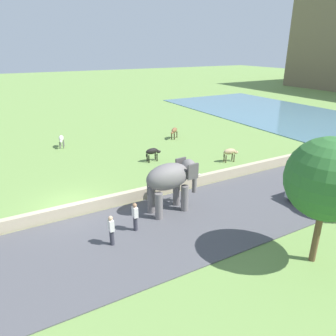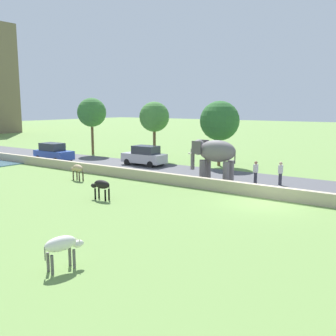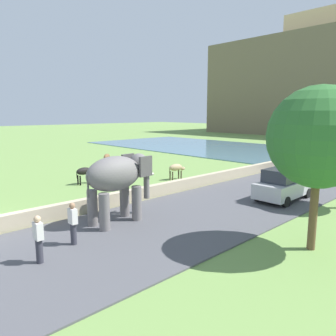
# 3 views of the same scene
# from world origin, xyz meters

# --- Properties ---
(ground_plane) EXTENTS (220.00, 220.00, 0.00)m
(ground_plane) POSITION_xyz_m (0.00, 0.00, 0.00)
(ground_plane) COLOR #6B8E47
(road_surface) EXTENTS (7.00, 120.00, 0.06)m
(road_surface) POSITION_xyz_m (5.00, 20.00, 0.03)
(road_surface) COLOR #4C4C51
(road_surface) RESTS_ON ground
(barrier_wall) EXTENTS (0.40, 110.00, 0.73)m
(barrier_wall) POSITION_xyz_m (1.20, 18.00, 0.37)
(barrier_wall) COLOR tan
(barrier_wall) RESTS_ON ground
(elephant) EXTENTS (1.58, 3.51, 2.99)m
(elephant) POSITION_xyz_m (3.41, 5.08, 2.04)
(elephant) COLOR slate
(elephant) RESTS_ON ground
(person_beside_elephant) EXTENTS (0.36, 0.22, 1.63)m
(person_beside_elephant) POSITION_xyz_m (4.38, 2.38, 0.87)
(person_beside_elephant) COLOR #33333D
(person_beside_elephant) RESTS_ON ground
(person_trailing) EXTENTS (0.36, 0.22, 1.63)m
(person_trailing) POSITION_xyz_m (5.00, 0.89, 0.87)
(person_trailing) COLOR #33333D
(person_trailing) RESTS_ON ground
(car_silver) EXTENTS (1.85, 4.03, 1.80)m
(car_silver) POSITION_xyz_m (6.58, 13.80, 0.90)
(car_silver) COLOR #B7B7BC
(car_silver) RESTS_ON ground
(car_blue) EXTENTS (1.80, 4.00, 1.80)m
(car_blue) POSITION_xyz_m (3.43, 22.37, 0.90)
(car_blue) COLOR #2D4CA8
(car_blue) RESTS_ON ground
(cow_tan) EXTENTS (0.59, 1.42, 1.15)m
(cow_tan) POSITION_xyz_m (-1.51, 13.49, 0.84)
(cow_tan) COLOR tan
(cow_tan) RESTS_ON ground
(cow_black) EXTENTS (0.48, 1.40, 1.15)m
(cow_black) POSITION_xyz_m (-4.72, 7.90, 0.84)
(cow_black) COLOR black
(cow_black) RESTS_ON ground
(cow_white) EXTENTS (1.42, 0.69, 1.15)m
(cow_white) POSITION_xyz_m (-12.36, 2.05, 0.84)
(cow_white) COLOR silver
(cow_white) RESTS_ON ground
(tree_near) EXTENTS (3.48, 3.48, 5.74)m
(tree_near) POSITION_xyz_m (10.45, 8.40, 3.99)
(tree_near) COLOR brown
(tree_near) RESTS_ON ground
(tree_mid) EXTENTS (3.11, 3.11, 6.13)m
(tree_mid) POSITION_xyz_m (9.63, 23.52, 4.55)
(tree_mid) COLOR brown
(tree_mid) RESTS_ON ground
(tree_far) EXTENTS (2.90, 2.90, 5.69)m
(tree_far) POSITION_xyz_m (9.92, 15.23, 4.22)
(tree_far) COLOR brown
(tree_far) RESTS_ON ground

